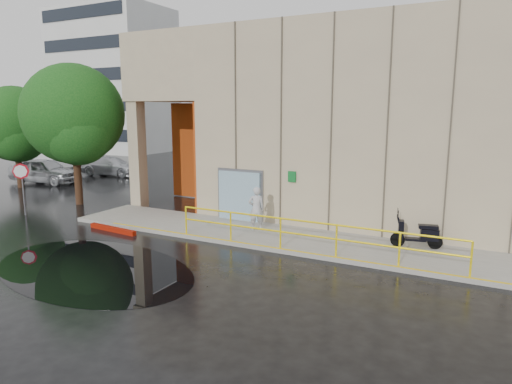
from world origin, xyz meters
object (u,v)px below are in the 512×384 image
at_px(person, 256,209).
at_px(red_curb, 113,229).
at_px(tree_near, 74,118).
at_px(tree_far, 16,127).
at_px(scooter, 418,226).
at_px(car_b, 53,161).
at_px(car_c, 112,166).
at_px(car_a, 45,171).
at_px(stop_sign, 22,177).

height_order(person, red_curb, person).
xyz_separation_m(tree_near, tree_far, (-7.01, 1.84, -0.61)).
bearing_deg(person, tree_near, -38.65).
height_order(scooter, car_b, car_b).
bearing_deg(car_b, car_c, -71.03).
bearing_deg(car_c, car_a, 156.40).
relative_size(scooter, car_b, 0.34).
height_order(car_c, tree_far, tree_far).
xyz_separation_m(person, scooter, (5.73, 0.48, -0.10)).
distance_m(car_b, tree_near, 13.77).
bearing_deg(tree_near, tree_far, 165.29).
relative_size(car_b, car_c, 1.09).
relative_size(red_curb, tree_far, 0.40).
height_order(car_b, tree_near, tree_near).
height_order(scooter, car_a, car_a).
bearing_deg(stop_sign, tree_far, 123.71).
height_order(scooter, red_curb, scooter).
xyz_separation_m(person, car_b, (-21.27, 8.09, -0.16)).
bearing_deg(person, car_c, -63.44).
bearing_deg(scooter, red_curb, -179.23).
distance_m(person, tree_near, 10.69).
xyz_separation_m(car_c, tree_far, (-1.03, -6.31, 2.95)).
distance_m(scooter, red_curb, 11.18).
relative_size(stop_sign, car_b, 0.47).
relative_size(car_a, tree_far, 0.78).
bearing_deg(person, red_curb, -10.70).
xyz_separation_m(car_c, tree_near, (5.98, -8.15, 3.56)).
distance_m(stop_sign, red_curb, 5.73).
distance_m(stop_sign, tree_near, 3.73).
bearing_deg(scooter, stop_sign, 175.31).
relative_size(scooter, red_curb, 0.70).
height_order(car_c, tree_near, tree_near).
relative_size(person, red_curb, 0.69).
distance_m(person, car_c, 18.41).
bearing_deg(person, stop_sign, -23.80).
xyz_separation_m(red_curb, car_a, (-12.28, 6.63, 0.71)).
height_order(stop_sign, car_c, stop_sign).
relative_size(red_curb, car_b, 0.48).
bearing_deg(scooter, car_c, 145.59).
height_order(scooter, tree_far, tree_far).
bearing_deg(tree_far, red_curb, -21.68).
relative_size(person, car_b, 0.33).
xyz_separation_m(stop_sign, tree_near, (0.41, 2.74, 2.51)).
xyz_separation_m(car_b, tree_far, (4.10, -5.55, 2.79)).
height_order(person, car_b, person).
relative_size(scooter, tree_far, 0.28).
relative_size(car_b, tree_far, 0.83).
distance_m(person, stop_sign, 10.79).
relative_size(scooter, car_a, 0.36).
xyz_separation_m(person, car_c, (-16.13, 8.85, -0.32)).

